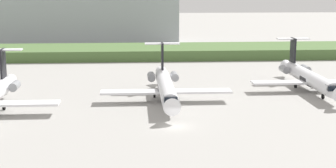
# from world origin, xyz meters

# --- Properties ---
(ground_plane) EXTENTS (500.00, 500.00, 0.00)m
(ground_plane) POSITION_xyz_m (0.00, 30.00, 0.00)
(ground_plane) COLOR #9E9B96
(grass_berm) EXTENTS (320.00, 20.00, 2.81)m
(grass_berm) POSITION_xyz_m (0.00, 71.71, 1.41)
(grass_berm) COLOR #4C6B38
(grass_berm) RESTS_ON ground
(regional_jet_third) EXTENTS (22.81, 31.00, 9.00)m
(regional_jet_third) POSITION_xyz_m (-0.38, 17.36, 2.54)
(regional_jet_third) COLOR white
(regional_jet_third) RESTS_ON ground
(regional_jet_fourth) EXTENTS (22.81, 31.00, 9.00)m
(regional_jet_fourth) POSITION_xyz_m (27.77, 24.16, 2.54)
(regional_jet_fourth) COLOR white
(regional_jet_fourth) RESTS_ON ground
(distant_hangar) EXTENTS (64.12, 23.16, 15.55)m
(distant_hangar) POSITION_xyz_m (-23.36, 104.64, 7.77)
(distant_hangar) COLOR #9EA3AD
(distant_hangar) RESTS_ON ground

